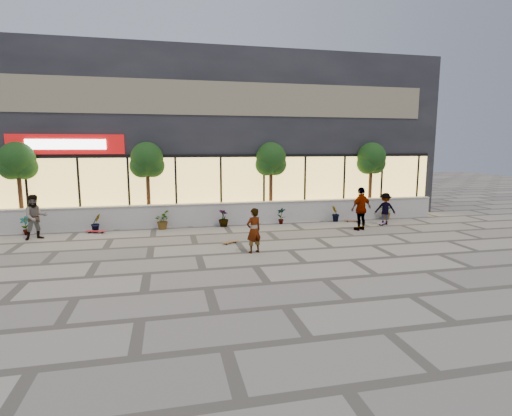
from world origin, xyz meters
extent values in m
plane|color=#9F998A|center=(0.00, 0.00, 0.00)|extent=(80.00, 80.00, 0.00)
cube|color=silver|center=(0.00, 7.00, 0.50)|extent=(22.00, 0.35, 1.00)
cube|color=#B2AFA8|center=(0.00, 7.00, 1.02)|extent=(22.00, 0.42, 0.04)
cube|color=black|center=(0.00, 12.50, 4.25)|extent=(24.00, 9.00, 8.50)
cube|color=#E5BC5B|center=(0.00, 7.98, 1.70)|extent=(23.04, 0.05, 3.00)
cube|color=black|center=(0.00, 7.95, 3.25)|extent=(23.04, 0.08, 0.15)
cube|color=#A70B0C|center=(-7.00, 7.93, 3.80)|extent=(5.00, 0.10, 0.90)
cube|color=white|center=(-7.00, 7.86, 3.80)|extent=(3.40, 0.06, 0.45)
cube|color=brown|center=(0.00, 7.98, 6.00)|extent=(21.60, 0.05, 1.60)
imported|color=black|center=(-8.50, 6.45, 0.41)|extent=(0.43, 0.29, 0.81)
imported|color=black|center=(-5.70, 6.45, 0.41)|extent=(0.57, 0.57, 0.81)
imported|color=black|center=(-2.90, 6.45, 0.41)|extent=(0.68, 0.77, 0.81)
imported|color=black|center=(-0.10, 6.45, 0.41)|extent=(0.64, 0.64, 0.81)
imported|color=black|center=(2.70, 6.45, 0.41)|extent=(0.46, 0.35, 0.81)
imported|color=black|center=(5.50, 6.45, 0.41)|extent=(0.55, 0.57, 0.81)
imported|color=black|center=(8.30, 6.45, 0.41)|extent=(0.77, 0.84, 0.81)
cylinder|color=#452518|center=(-9.00, 7.70, 1.62)|extent=(0.18, 0.18, 3.24)
sphere|color=black|center=(-9.00, 7.70, 3.17)|extent=(1.50, 1.50, 1.50)
sphere|color=black|center=(-9.25, 7.65, 2.81)|extent=(1.10, 1.10, 1.10)
sphere|color=black|center=(-8.75, 7.75, 2.81)|extent=(1.10, 1.10, 1.10)
cylinder|color=#452518|center=(-3.50, 7.70, 1.62)|extent=(0.18, 0.18, 3.24)
sphere|color=black|center=(-3.50, 7.70, 3.17)|extent=(1.50, 1.50, 1.50)
sphere|color=black|center=(-3.75, 7.65, 2.81)|extent=(1.10, 1.10, 1.10)
sphere|color=black|center=(-3.25, 7.75, 2.81)|extent=(1.10, 1.10, 1.10)
cylinder|color=#452518|center=(2.50, 7.70, 1.62)|extent=(0.18, 0.18, 3.24)
sphere|color=black|center=(2.50, 7.70, 3.17)|extent=(1.50, 1.50, 1.50)
sphere|color=black|center=(2.25, 7.65, 2.81)|extent=(1.10, 1.10, 1.10)
sphere|color=black|center=(2.75, 7.75, 2.81)|extent=(1.10, 1.10, 1.10)
cylinder|color=#452518|center=(8.00, 7.70, 1.62)|extent=(0.18, 0.18, 3.24)
sphere|color=black|center=(8.00, 7.70, 3.17)|extent=(1.50, 1.50, 1.50)
sphere|color=black|center=(7.75, 7.65, 2.81)|extent=(1.10, 1.10, 1.10)
sphere|color=black|center=(8.25, 7.75, 2.81)|extent=(1.10, 1.10, 1.10)
imported|color=white|center=(0.30, 1.59, 0.80)|extent=(0.68, 0.57, 1.59)
imported|color=#90785D|center=(-7.80, 5.50, 0.91)|extent=(1.10, 1.01, 1.81)
imported|color=white|center=(5.77, 4.33, 0.97)|extent=(1.22, 0.82, 1.93)
imported|color=maroon|center=(7.53, 5.30, 0.76)|extent=(1.12, 0.87, 1.52)
cube|color=brown|center=(-0.32, 3.06, 0.07)|extent=(0.69, 0.47, 0.02)
cylinder|color=black|center=(-0.16, 3.21, 0.02)|extent=(0.06, 0.05, 0.05)
cylinder|color=black|center=(-0.10, 3.10, 0.02)|extent=(0.06, 0.05, 0.05)
cylinder|color=black|center=(-0.53, 3.02, 0.02)|extent=(0.06, 0.05, 0.05)
cylinder|color=black|center=(-0.48, 2.91, 0.02)|extent=(0.06, 0.05, 0.05)
cube|color=red|center=(-5.69, 6.20, 0.09)|extent=(0.89, 0.46, 0.02)
cylinder|color=black|center=(-5.41, 6.20, 0.03)|extent=(0.07, 0.05, 0.06)
cylinder|color=black|center=(-5.46, 6.05, 0.03)|extent=(0.07, 0.05, 0.06)
cylinder|color=black|center=(-5.92, 6.35, 0.03)|extent=(0.07, 0.05, 0.06)
cylinder|color=black|center=(-5.97, 6.20, 0.03)|extent=(0.07, 0.05, 0.06)
cube|color=brown|center=(6.29, 6.20, 0.09)|extent=(0.80, 0.48, 0.02)
cylinder|color=black|center=(6.54, 6.17, 0.03)|extent=(0.06, 0.05, 0.06)
cylinder|color=black|center=(6.49, 6.04, 0.03)|extent=(0.06, 0.05, 0.06)
cylinder|color=black|center=(6.10, 6.36, 0.03)|extent=(0.06, 0.05, 0.06)
cylinder|color=black|center=(6.04, 6.23, 0.03)|extent=(0.06, 0.05, 0.06)
cube|color=#695196|center=(7.43, 5.24, 0.09)|extent=(0.75, 0.62, 0.02)
cylinder|color=black|center=(7.59, 5.44, 0.03)|extent=(0.06, 0.06, 0.06)
cylinder|color=black|center=(7.67, 5.32, 0.03)|extent=(0.06, 0.06, 0.06)
cylinder|color=black|center=(7.20, 5.16, 0.03)|extent=(0.06, 0.06, 0.06)
cylinder|color=black|center=(7.28, 5.05, 0.03)|extent=(0.06, 0.06, 0.06)
camera|label=1|loc=(-2.58, -11.74, 3.69)|focal=28.00mm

